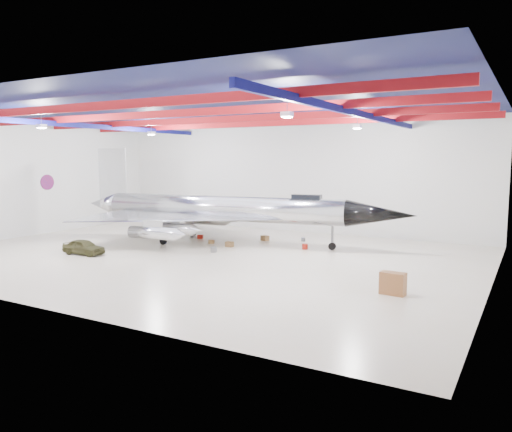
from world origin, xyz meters
The scene contains 18 objects.
floor centered at (0.00, 0.00, 0.00)m, with size 40.00×40.00×0.00m, color beige.
wall_back centered at (0.00, 15.00, 5.50)m, with size 40.00×40.00×0.00m, color silver.
wall_left centered at (-20.00, 0.00, 5.50)m, with size 30.00×30.00×0.00m, color silver.
wall_right centered at (20.00, 0.00, 5.50)m, with size 30.00×30.00×0.00m, color silver.
ceiling centered at (0.00, 0.00, 11.00)m, with size 40.00×40.00×0.00m, color #0A0F38.
ceiling_structure centered at (0.00, 0.00, 10.32)m, with size 39.50×29.50×1.08m.
wall_roundel centered at (-19.94, 2.00, 5.00)m, with size 1.50×1.50×0.10m, color #B21414.
jet_aircraft centered at (-1.81, 5.46, 2.71)m, with size 30.19×19.61×8.25m.
jeep centered at (-8.05, -4.27, 0.59)m, with size 1.39×3.46×1.18m, color #3A391D.
desk centered at (15.45, -3.99, 0.61)m, with size 1.34×0.67×1.23m, color brown.
crate_ply centered at (-2.33, 4.62, 0.16)m, with size 0.44×0.36×0.31m, color olive.
toolbox_red centered at (-4.80, 6.40, 0.17)m, with size 0.49×0.39×0.34m, color #9F1B0F.
engine_drum centered at (0.10, 1.39, 0.22)m, with size 0.48×0.48×0.43m, color #59595B.
parts_bin centered at (0.98, 8.24, 0.23)m, with size 0.65×0.52×0.46m, color olive.
crate_small centered at (-5.84, 6.62, 0.12)m, with size 0.33×0.27×0.23m, color #59595B.
tool_chest centered at (5.80, 6.16, 0.21)m, with size 0.47×0.47×0.43m, color #9F1B0F.
oil_barrel centered at (-0.15, 4.11, 0.21)m, with size 0.60×0.48×0.42m, color olive.
spares_box centered at (4.13, 9.58, 0.17)m, with size 0.38×0.38×0.34m, color #59595B.
Camera 1 is at (21.92, -30.56, 7.35)m, focal length 35.00 mm.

